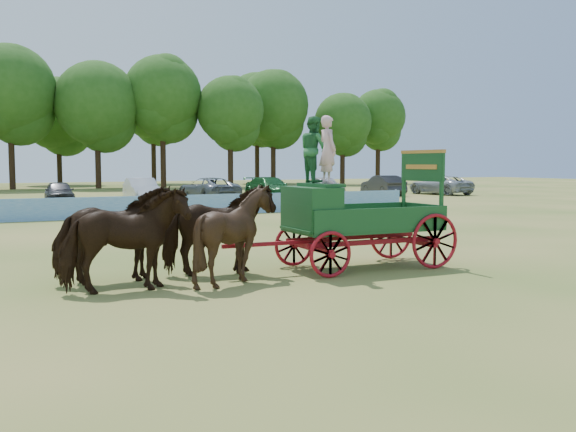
# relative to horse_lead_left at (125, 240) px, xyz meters

# --- Properties ---
(ground) EXTENTS (160.00, 160.00, 0.00)m
(ground) POSITION_rel_horse_lead_left_xyz_m (7.75, 0.13, -1.08)
(ground) COLOR #AB8D4D
(ground) RESTS_ON ground
(horse_lead_left) EXTENTS (2.59, 1.22, 2.16)m
(horse_lead_left) POSITION_rel_horse_lead_left_xyz_m (0.00, 0.00, 0.00)
(horse_lead_left) COLOR black
(horse_lead_left) RESTS_ON ground
(horse_lead_right) EXTENTS (2.62, 1.29, 2.16)m
(horse_lead_right) POSITION_rel_horse_lead_left_xyz_m (0.00, 1.10, 0.00)
(horse_lead_right) COLOR black
(horse_lead_right) RESTS_ON ground
(horse_wheel_left) EXTENTS (2.34, 2.19, 2.17)m
(horse_wheel_left) POSITION_rel_horse_lead_left_xyz_m (2.40, -0.00, 0.00)
(horse_wheel_left) COLOR black
(horse_wheel_left) RESTS_ON ground
(horse_wheel_right) EXTENTS (2.64, 1.36, 2.16)m
(horse_wheel_right) POSITION_rel_horse_lead_left_xyz_m (2.40, 1.10, 0.00)
(horse_wheel_right) COLOR black
(horse_wheel_right) RESTS_ON ground
(farm_dray) EXTENTS (6.00, 2.00, 3.80)m
(farm_dray) POSITION_rel_horse_lead_left_xyz_m (5.34, 0.58, 0.61)
(farm_dray) COLOR #A11018
(farm_dray) RESTS_ON ground
(sponsor_banner) EXTENTS (26.00, 0.08, 1.05)m
(sponsor_banner) POSITION_rel_horse_lead_left_xyz_m (6.75, 18.13, -0.56)
(sponsor_banner) COLOR #2172B7
(sponsor_banner) RESTS_ON ground
(parked_cars) EXTENTS (53.32, 6.45, 1.65)m
(parked_cars) POSITION_rel_horse_lead_left_xyz_m (9.37, 30.34, -0.29)
(parked_cars) COLOR silver
(parked_cars) RESTS_ON ground
(treeline) EXTENTS (87.66, 23.33, 14.70)m
(treeline) POSITION_rel_horse_lead_left_xyz_m (1.81, 61.20, 8.17)
(treeline) COLOR #382314
(treeline) RESTS_ON ground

